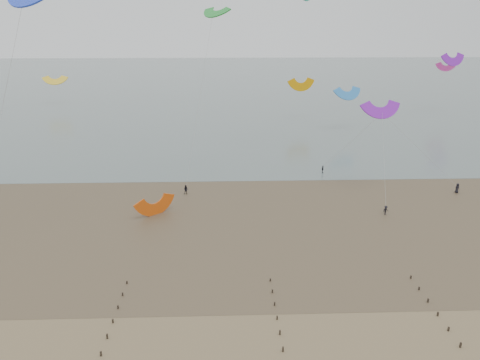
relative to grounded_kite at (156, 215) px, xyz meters
name	(u,v)px	position (x,y,z in m)	size (l,w,h in m)	color
ground	(242,345)	(13.32, -33.67, 0.00)	(500.00, 500.00, 0.00)	brown
sea_and_shore	(211,212)	(9.24, 0.73, 0.01)	(500.00, 665.00, 0.03)	#475654
kitesurfers	(347,183)	(35.64, 12.17, 0.85)	(133.56, 26.15, 1.89)	black
grounded_kite	(156,215)	(0.00, 0.00, 0.00)	(6.44, 3.38, 4.91)	#D94E0D
kites_airborne	(169,54)	(-3.48, 61.45, 21.72)	(265.32, 118.56, 40.59)	#3082D5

